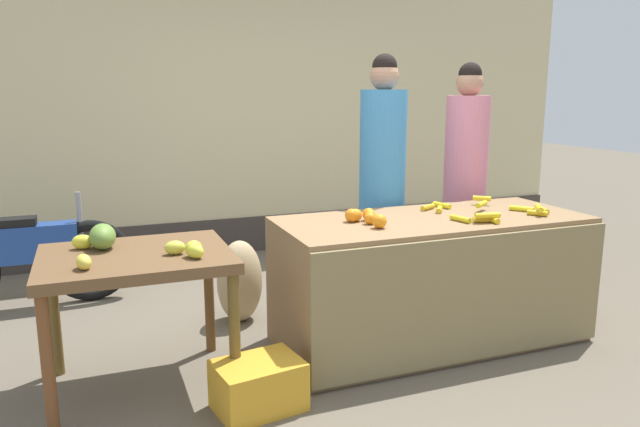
{
  "coord_description": "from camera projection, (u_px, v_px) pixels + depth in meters",
  "views": [
    {
      "loc": [
        -1.62,
        -3.24,
        1.63
      ],
      "look_at": [
        -0.3,
        0.15,
        0.88
      ],
      "focal_mm": 33.52,
      "sensor_mm": 36.0,
      "label": 1
    }
  ],
  "objects": [
    {
      "name": "orange_pile",
      "position": [
        366.0,
        217.0,
        3.66
      ],
      "size": [
        0.2,
        0.31,
        0.09
      ],
      "color": "orange",
      "rests_on": "fruit_stall_counter"
    },
    {
      "name": "vendor_woman_pink_shirt",
      "position": [
        465.0,
        180.0,
        4.76
      ],
      "size": [
        0.34,
        0.34,
        1.85
      ],
      "color": "#33333D",
      "rests_on": "ground"
    },
    {
      "name": "produce_crate",
      "position": [
        258.0,
        385.0,
        3.11
      ],
      "size": [
        0.48,
        0.38,
        0.26
      ],
      "primitive_type": "cube",
      "rotation": [
        0.0,
        0.0,
        0.16
      ],
      "color": "gold",
      "rests_on": "ground"
    },
    {
      "name": "fruit_stall_counter",
      "position": [
        431.0,
        280.0,
        3.91
      ],
      "size": [
        2.0,
        0.86,
        0.83
      ],
      "color": "olive",
      "rests_on": "ground"
    },
    {
      "name": "ground_plane",
      "position": [
        372.0,
        348.0,
        3.86
      ],
      "size": [
        24.0,
        24.0,
        0.0
      ],
      "primitive_type": "plane",
      "color": "#665B4C"
    },
    {
      "name": "market_wall_back",
      "position": [
        256.0,
        91.0,
        6.01
      ],
      "size": [
        7.18,
        0.23,
        3.33
      ],
      "color": "beige",
      "rests_on": "ground"
    },
    {
      "name": "vendor_woman_blue_shirt",
      "position": [
        382.0,
        184.0,
        4.41
      ],
      "size": [
        0.34,
        0.34,
        1.89
      ],
      "color": "#33333D",
      "rests_on": "ground"
    },
    {
      "name": "banana_bunch_pile",
      "position": [
        487.0,
        211.0,
        3.92
      ],
      "size": [
        0.77,
        0.66,
        0.07
      ],
      "color": "gold",
      "rests_on": "fruit_stall_counter"
    },
    {
      "name": "side_table_wooden",
      "position": [
        137.0,
        271.0,
        3.22
      ],
      "size": [
        1.0,
        0.8,
        0.78
      ],
      "color": "brown",
      "rests_on": "ground"
    },
    {
      "name": "parked_motorcycle",
      "position": [
        22.0,
        257.0,
        4.5
      ],
      "size": [
        1.6,
        0.18,
        0.88
      ],
      "color": "black",
      "rests_on": "ground"
    },
    {
      "name": "mango_papaya_pile",
      "position": [
        119.0,
        242.0,
        3.21
      ],
      "size": [
        0.67,
        0.55,
        0.14
      ],
      "color": "yellow",
      "rests_on": "side_table_wooden"
    },
    {
      "name": "produce_sack",
      "position": [
        240.0,
        281.0,
        4.27
      ],
      "size": [
        0.47,
        0.46,
        0.59
      ],
      "primitive_type": "ellipsoid",
      "rotation": [
        0.0,
        0.0,
        0.69
      ],
      "color": "tan",
      "rests_on": "ground"
    }
  ]
}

